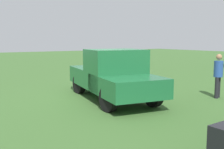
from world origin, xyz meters
TOP-DOWN VIEW (x-y plane):
  - ground_plane at (0.00, 0.00)m, footprint 80.00×80.00m
  - pickup_truck at (-0.39, -0.14)m, footprint 4.99×2.62m
  - person_bystander at (-2.18, -3.55)m, footprint 0.41×0.41m

SIDE VIEW (x-z plane):
  - ground_plane at x=0.00m, z-range 0.00..0.00m
  - person_bystander at x=-2.18m, z-range 0.10..1.72m
  - pickup_truck at x=-0.39m, z-range 0.03..1.83m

